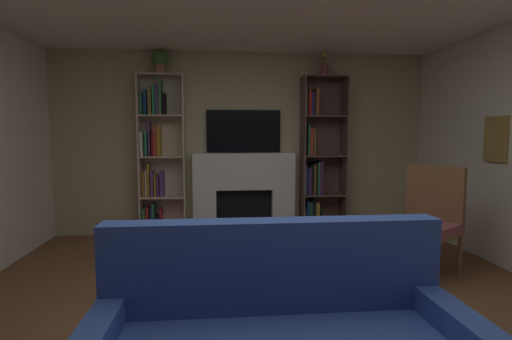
{
  "coord_description": "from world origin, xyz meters",
  "views": [
    {
      "loc": [
        -0.38,
        -2.59,
        1.4
      ],
      "look_at": [
        0.0,
        1.16,
        1.05
      ],
      "focal_mm": 27.46,
      "sensor_mm": 36.0,
      "label": 1
    }
  ],
  "objects_px": {
    "bookshelf_left": "(158,158)",
    "tv": "(244,131)",
    "fireplace": "(244,192)",
    "bookshelf_right": "(317,162)",
    "potted_plant": "(160,60)",
    "vase_with_flowers": "(324,67)",
    "armchair": "(424,219)"
  },
  "relations": [
    {
      "from": "bookshelf_left",
      "to": "tv",
      "type": "bearing_deg",
      "value": 3.63
    },
    {
      "from": "fireplace",
      "to": "bookshelf_right",
      "type": "xyz_separation_m",
      "value": [
        1.03,
        -0.02,
        0.41
      ]
    },
    {
      "from": "fireplace",
      "to": "potted_plant",
      "type": "bearing_deg",
      "value": -177.46
    },
    {
      "from": "bookshelf_right",
      "to": "vase_with_flowers",
      "type": "height_order",
      "value": "vase_with_flowers"
    },
    {
      "from": "tv",
      "to": "armchair",
      "type": "relative_size",
      "value": 0.95
    },
    {
      "from": "tv",
      "to": "armchair",
      "type": "height_order",
      "value": "tv"
    },
    {
      "from": "vase_with_flowers",
      "to": "bookshelf_left",
      "type": "bearing_deg",
      "value": 178.82
    },
    {
      "from": "tv",
      "to": "bookshelf_right",
      "type": "height_order",
      "value": "bookshelf_right"
    },
    {
      "from": "bookshelf_left",
      "to": "armchair",
      "type": "xyz_separation_m",
      "value": [
        2.84,
        -1.74,
        -0.52
      ]
    },
    {
      "from": "fireplace",
      "to": "armchair",
      "type": "bearing_deg",
      "value": -46.12
    },
    {
      "from": "fireplace",
      "to": "potted_plant",
      "type": "xyz_separation_m",
      "value": [
        -1.1,
        -0.05,
        1.77
      ]
    },
    {
      "from": "bookshelf_left",
      "to": "potted_plant",
      "type": "relative_size",
      "value": 6.88
    },
    {
      "from": "bookshelf_right",
      "to": "armchair",
      "type": "xyz_separation_m",
      "value": [
        0.65,
        -1.72,
        -0.45
      ]
    },
    {
      "from": "vase_with_flowers",
      "to": "armchair",
      "type": "relative_size",
      "value": 0.3
    },
    {
      "from": "bookshelf_left",
      "to": "potted_plant",
      "type": "height_order",
      "value": "potted_plant"
    },
    {
      "from": "tv",
      "to": "vase_with_flowers",
      "type": "distance_m",
      "value": 1.42
    },
    {
      "from": "fireplace",
      "to": "bookshelf_left",
      "type": "distance_m",
      "value": 1.26
    },
    {
      "from": "fireplace",
      "to": "tv",
      "type": "distance_m",
      "value": 0.84
    },
    {
      "from": "fireplace",
      "to": "bookshelf_right",
      "type": "height_order",
      "value": "bookshelf_right"
    },
    {
      "from": "bookshelf_right",
      "to": "vase_with_flowers",
      "type": "relative_size",
      "value": 6.82
    },
    {
      "from": "tv",
      "to": "bookshelf_left",
      "type": "bearing_deg",
      "value": -176.37
    },
    {
      "from": "fireplace",
      "to": "vase_with_flowers",
      "type": "xyz_separation_m",
      "value": [
        1.1,
        -0.05,
        1.72
      ]
    },
    {
      "from": "bookshelf_left",
      "to": "armchair",
      "type": "height_order",
      "value": "bookshelf_left"
    },
    {
      "from": "potted_plant",
      "to": "vase_with_flowers",
      "type": "relative_size",
      "value": 0.99
    },
    {
      "from": "potted_plant",
      "to": "armchair",
      "type": "xyz_separation_m",
      "value": [
        2.78,
        -1.69,
        -1.81
      ]
    },
    {
      "from": "bookshelf_left",
      "to": "vase_with_flowers",
      "type": "distance_m",
      "value": 2.59
    },
    {
      "from": "bookshelf_left",
      "to": "vase_with_flowers",
      "type": "relative_size",
      "value": 6.82
    },
    {
      "from": "tv",
      "to": "fireplace",
      "type": "bearing_deg",
      "value": -90.0
    },
    {
      "from": "potted_plant",
      "to": "bookshelf_left",
      "type": "bearing_deg",
      "value": 144.61
    },
    {
      "from": "bookshelf_right",
      "to": "armchair",
      "type": "relative_size",
      "value": 2.03
    },
    {
      "from": "bookshelf_left",
      "to": "bookshelf_right",
      "type": "xyz_separation_m",
      "value": [
        2.2,
        -0.01,
        -0.07
      ]
    },
    {
      "from": "fireplace",
      "to": "bookshelf_left",
      "type": "relative_size",
      "value": 0.69
    }
  ]
}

